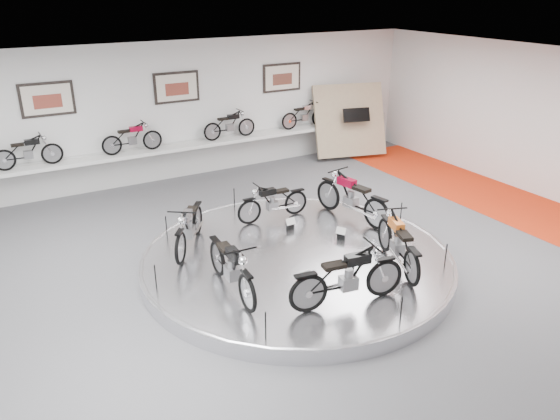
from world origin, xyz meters
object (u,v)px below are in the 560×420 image
display_platform (297,261)px  shelf (184,147)px  bike_a (352,197)px  bike_e (348,276)px  bike_f (398,242)px  bike_d (231,266)px  bike_c (189,226)px  bike_b (273,201)px

display_platform → shelf: shelf is taller
bike_a → bike_e: bike_a is taller
bike_f → bike_a: bearing=5.2°
shelf → bike_a: 5.85m
bike_a → bike_d: (-3.85, -1.58, -0.04)m
display_platform → bike_e: size_ratio=3.48×
display_platform → bike_a: size_ratio=3.33×
bike_c → bike_f: bike_f is taller
bike_d → bike_f: bike_f is taller
display_platform → bike_e: bearing=-96.3°
bike_c → display_platform: bearing=88.4°
shelf → bike_e: bearing=-91.5°
bike_d → bike_e: 2.07m
bike_e → bike_f: (1.67, 0.61, -0.01)m
display_platform → bike_d: 2.01m
display_platform → bike_e: (-0.22, -2.02, 0.69)m
shelf → bike_a: size_ratio=5.73×
bike_c → bike_e: 3.74m
bike_a → bike_f: bearing=154.4°
shelf → bike_d: 7.28m
shelf → bike_c: (-1.80, -5.03, -0.19)m
display_platform → bike_f: 2.13m
shelf → bike_c: bike_c is taller
shelf → display_platform: bearing=-90.0°
bike_c → bike_d: 2.03m
bike_d → bike_f: bearing=79.8°
bike_a → display_platform: bearing=103.5°
bike_c → bike_e: size_ratio=0.94×
shelf → bike_b: 4.59m
bike_a → bike_c: 3.89m
bike_d → bike_e: (1.56, -1.36, 0.02)m
bike_a → bike_d: bearing=101.7°
display_platform → bike_d: (-1.78, -0.66, 0.67)m
shelf → bike_b: bearing=-84.2°
bike_c → bike_a: bearing=119.1°
bike_e → bike_f: 1.77m
shelf → bike_b: size_ratio=7.11×
bike_e → bike_f: size_ratio=1.02×
bike_c → bike_d: bike_d is taller
display_platform → bike_b: bike_b is taller
bike_b → bike_c: (-2.26, -0.47, 0.06)m
bike_d → bike_e: bearing=51.8°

